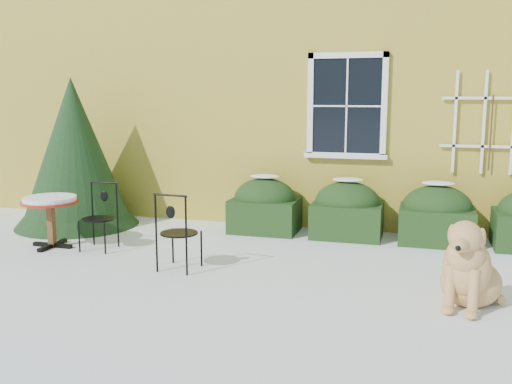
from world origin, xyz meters
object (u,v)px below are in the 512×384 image
(patio_chair_near, at_px, (177,231))
(patio_chair_far, at_px, (100,216))
(dog, at_px, (468,271))
(evergreen_shrub, at_px, (75,167))
(bistro_table, at_px, (50,205))

(patio_chair_near, height_order, patio_chair_far, patio_chair_near)
(dog, bearing_deg, patio_chair_near, -168.86)
(evergreen_shrub, distance_m, patio_chair_far, 1.76)
(patio_chair_near, bearing_deg, patio_chair_far, -18.93)
(evergreen_shrub, distance_m, patio_chair_near, 3.24)
(evergreen_shrub, height_order, patio_chair_far, evergreen_shrub)
(dog, bearing_deg, patio_chair_far, -174.15)
(patio_chair_far, height_order, dog, dog)
(patio_chair_near, distance_m, patio_chair_far, 1.58)
(dog, bearing_deg, bistro_table, -171.50)
(bistro_table, relative_size, dog, 0.76)
(patio_chair_near, xyz_separation_m, patio_chair_far, (-1.45, 0.62, -0.02))
(bistro_table, bearing_deg, dog, -8.98)
(evergreen_shrub, height_order, patio_chair_near, evergreen_shrub)
(patio_chair_near, xyz_separation_m, dog, (3.34, -0.37, -0.10))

